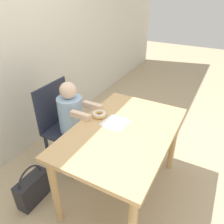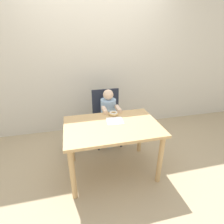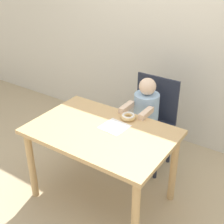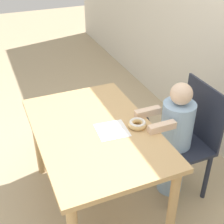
{
  "view_description": "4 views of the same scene",
  "coord_description": "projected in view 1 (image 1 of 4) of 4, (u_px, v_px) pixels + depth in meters",
  "views": [
    {
      "loc": [
        -1.3,
        -0.6,
        1.72
      ],
      "look_at": [
        0.03,
        0.11,
        0.82
      ],
      "focal_mm": 35.0,
      "sensor_mm": 36.0,
      "label": 1
    },
    {
      "loc": [
        -0.43,
        -1.8,
        1.73
      ],
      "look_at": [
        0.03,
        0.11,
        0.82
      ],
      "focal_mm": 28.0,
      "sensor_mm": 36.0,
      "label": 2
    },
    {
      "loc": [
        1.24,
        -1.7,
        2.01
      ],
      "look_at": [
        0.03,
        0.11,
        0.82
      ],
      "focal_mm": 50.0,
      "sensor_mm": 36.0,
      "label": 3
    },
    {
      "loc": [
        1.59,
        -0.55,
        1.9
      ],
      "look_at": [
        0.03,
        0.11,
        0.82
      ],
      "focal_mm": 50.0,
      "sensor_mm": 36.0,
      "label": 4
    }
  ],
  "objects": [
    {
      "name": "child_figure",
      "position": [
        72.0,
        127.0,
        2.16
      ],
      "size": [
        0.25,
        0.41,
        0.96
      ],
      "color": "#99BCE0",
      "rests_on": "ground_plane"
    },
    {
      "name": "chair",
      "position": [
        64.0,
        125.0,
        2.21
      ],
      "size": [
        0.44,
        0.37,
        0.9
      ],
      "color": "#232838",
      "rests_on": "ground_plane"
    },
    {
      "name": "ground_plane",
      "position": [
        121.0,
        189.0,
        2.11
      ],
      "size": [
        12.0,
        12.0,
        0.0
      ],
      "primitive_type": "plane",
      "color": "tan"
    },
    {
      "name": "dining_table",
      "position": [
        123.0,
        140.0,
        1.8
      ],
      "size": [
        1.15,
        0.76,
        0.7
      ],
      "color": "tan",
      "rests_on": "ground_plane"
    },
    {
      "name": "donut",
      "position": [
        99.0,
        114.0,
        1.91
      ],
      "size": [
        0.13,
        0.13,
        0.04
      ],
      "color": "#DBB270",
      "rests_on": "dining_table"
    },
    {
      "name": "napkin",
      "position": [
        115.0,
        123.0,
        1.83
      ],
      "size": [
        0.22,
        0.22,
        0.0
      ],
      "color": "white",
      "rests_on": "dining_table"
    },
    {
      "name": "handbag",
      "position": [
        33.0,
        188.0,
        1.94
      ],
      "size": [
        0.31,
        0.12,
        0.39
      ],
      "color": "#232328",
      "rests_on": "ground_plane"
    }
  ]
}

